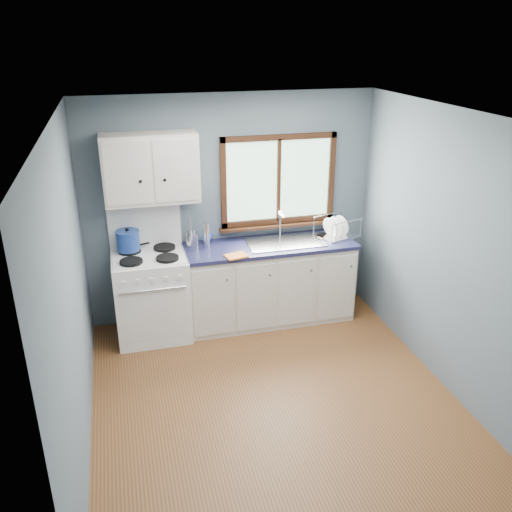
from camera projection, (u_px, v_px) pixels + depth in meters
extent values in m
cube|color=brown|center=(276.00, 403.00, 4.86)|extent=(3.20, 3.60, 0.02)
cube|color=white|center=(281.00, 116.00, 3.88)|extent=(3.20, 3.60, 0.02)
cube|color=slate|center=(231.00, 209.00, 5.98)|extent=(3.20, 0.02, 2.50)
cube|color=slate|center=(381.00, 420.00, 2.76)|extent=(3.20, 0.02, 2.50)
cube|color=slate|center=(69.00, 299.00, 4.00)|extent=(0.02, 3.60, 2.50)
cube|color=slate|center=(454.00, 256.00, 4.75)|extent=(0.02, 3.60, 2.50)
cube|color=white|center=(152.00, 296.00, 5.76)|extent=(0.76, 0.65, 0.92)
cube|color=white|center=(145.00, 227.00, 5.77)|extent=(0.76, 0.05, 0.44)
cube|color=silver|center=(149.00, 256.00, 5.58)|extent=(0.72, 0.59, 0.01)
cylinder|color=black|center=(131.00, 262.00, 5.40)|extent=(0.23, 0.23, 0.03)
cylinder|color=black|center=(167.00, 258.00, 5.48)|extent=(0.23, 0.23, 0.03)
cylinder|color=black|center=(130.00, 251.00, 5.67)|extent=(0.23, 0.23, 0.03)
cylinder|color=black|center=(164.00, 247.00, 5.75)|extent=(0.23, 0.23, 0.03)
cylinder|color=silver|center=(153.00, 290.00, 5.36)|extent=(0.66, 0.02, 0.02)
cube|color=silver|center=(155.00, 316.00, 5.50)|extent=(0.66, 0.01, 0.55)
cube|color=beige|center=(269.00, 284.00, 6.10)|extent=(1.85, 0.60, 0.88)
cube|color=black|center=(268.00, 314.00, 6.27)|extent=(1.85, 0.54, 0.08)
cube|color=#161736|center=(269.00, 246.00, 5.92)|extent=(1.89, 0.64, 0.04)
cube|color=silver|center=(285.00, 242.00, 5.95)|extent=(0.84, 0.46, 0.01)
cube|color=silver|center=(268.00, 250.00, 5.93)|extent=(0.36, 0.40, 0.14)
cube|color=silver|center=(302.00, 247.00, 6.03)|extent=(0.36, 0.40, 0.14)
cylinder|color=silver|center=(280.00, 225.00, 6.08)|extent=(0.02, 0.02, 0.28)
cylinder|color=silver|center=(282.00, 215.00, 5.96)|extent=(0.02, 0.16, 0.02)
sphere|color=silver|center=(280.00, 213.00, 6.02)|extent=(0.04, 0.04, 0.04)
cube|color=#9EC6A8|center=(278.00, 180.00, 5.97)|extent=(1.22, 0.01, 0.92)
cube|color=#361C0E|center=(279.00, 137.00, 5.77)|extent=(1.30, 0.05, 0.06)
cube|color=#361C0E|center=(278.00, 221.00, 6.14)|extent=(1.30, 0.05, 0.06)
cube|color=#361C0E|center=(223.00, 184.00, 5.81)|extent=(0.06, 0.05, 1.00)
cube|color=#361C0E|center=(331.00, 177.00, 6.10)|extent=(0.06, 0.05, 1.00)
cube|color=#361C0E|center=(279.00, 180.00, 5.96)|extent=(0.03, 0.05, 0.92)
cube|color=#361C0E|center=(279.00, 226.00, 6.13)|extent=(1.36, 0.10, 0.03)
cube|color=beige|center=(151.00, 168.00, 5.41)|extent=(0.95, 0.32, 0.70)
cube|color=beige|center=(127.00, 174.00, 5.21)|extent=(0.44, 0.01, 0.62)
cube|color=beige|center=(176.00, 171.00, 5.32)|extent=(0.44, 0.01, 0.62)
sphere|color=black|center=(140.00, 182.00, 5.26)|extent=(0.03, 0.03, 0.03)
sphere|color=black|center=(165.00, 180.00, 5.31)|extent=(0.03, 0.03, 0.03)
cylinder|color=black|center=(130.00, 247.00, 5.66)|extent=(0.28, 0.28, 0.04)
cube|color=black|center=(144.00, 244.00, 5.74)|extent=(0.12, 0.06, 0.01)
cylinder|color=navy|center=(128.00, 241.00, 5.61)|extent=(0.26, 0.26, 0.20)
cylinder|color=navy|center=(127.00, 231.00, 5.57)|extent=(0.27, 0.27, 0.01)
sphere|color=black|center=(127.00, 230.00, 5.56)|extent=(0.04, 0.04, 0.04)
cylinder|color=silver|center=(192.00, 239.00, 5.83)|extent=(0.16, 0.16, 0.16)
cylinder|color=silver|center=(194.00, 224.00, 5.77)|extent=(0.01, 0.01, 0.23)
cylinder|color=silver|center=(190.00, 222.00, 5.77)|extent=(0.01, 0.01, 0.28)
cylinder|color=silver|center=(191.00, 226.00, 5.75)|extent=(0.01, 0.01, 0.21)
cylinder|color=silver|center=(206.00, 235.00, 5.77)|extent=(0.07, 0.07, 0.28)
imported|color=blue|center=(205.00, 233.00, 5.87)|extent=(0.13, 0.13, 0.25)
cube|color=orange|center=(236.00, 256.00, 5.58)|extent=(0.25, 0.20, 0.02)
cube|color=silver|center=(337.00, 235.00, 6.15)|extent=(0.53, 0.46, 0.02)
cylinder|color=silver|center=(332.00, 234.00, 5.88)|extent=(0.01, 0.01, 0.21)
cylinder|color=silver|center=(361.00, 227.00, 6.09)|extent=(0.01, 0.01, 0.21)
cylinder|color=silver|center=(314.00, 226.00, 6.13)|extent=(0.01, 0.01, 0.21)
cylinder|color=silver|center=(342.00, 220.00, 6.34)|extent=(0.01, 0.01, 0.21)
cylinder|color=silver|center=(347.00, 222.00, 5.95)|extent=(0.40, 0.14, 0.01)
cylinder|color=silver|center=(329.00, 214.00, 6.19)|extent=(0.40, 0.14, 0.01)
cylinder|color=white|center=(330.00, 228.00, 6.05)|extent=(0.13, 0.24, 0.23)
cylinder|color=white|center=(336.00, 226.00, 6.09)|extent=(0.13, 0.24, 0.23)
cylinder|color=white|center=(342.00, 225.00, 6.14)|extent=(0.13, 0.24, 0.23)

